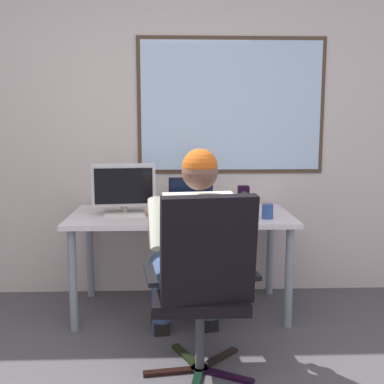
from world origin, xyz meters
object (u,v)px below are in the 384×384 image
(laptop, at_px, (191,202))
(wine_glass, at_px, (245,204))
(coffee_mug, at_px, (268,211))
(desk, at_px, (181,224))
(crt_monitor, at_px, (124,186))
(desk_speaker, at_px, (243,197))
(person_seated, at_px, (195,251))
(office_chair, at_px, (204,278))

(laptop, distance_m, wine_glass, 0.46)
(wine_glass, distance_m, coffee_mug, 0.16)
(desk, height_order, crt_monitor, crt_monitor)
(desk, distance_m, laptop, 0.19)
(desk, distance_m, desk_speaker, 0.52)
(desk, distance_m, crt_monitor, 0.48)
(crt_monitor, height_order, laptop, crt_monitor)
(crt_monitor, distance_m, wine_glass, 0.85)
(wine_glass, relative_size, desk_speaker, 0.81)
(person_seated, relative_size, laptop, 3.66)
(laptop, distance_m, coffee_mug, 0.58)
(crt_monitor, bearing_deg, office_chair, -62.00)
(office_chair, height_order, crt_monitor, crt_monitor)
(crt_monitor, bearing_deg, laptop, 12.70)
(laptop, bearing_deg, desk, -127.92)
(person_seated, xyz_separation_m, desk_speaker, (0.40, 0.84, 0.17))
(office_chair, height_order, coffee_mug, office_chair)
(laptop, xyz_separation_m, wine_glass, (0.35, -0.30, 0.04))
(crt_monitor, bearing_deg, desk_speaker, 11.30)
(desk_speaker, height_order, coffee_mug, desk_speaker)
(laptop, relative_size, coffee_mug, 3.44)
(office_chair, bearing_deg, coffee_mug, 57.96)
(desk, height_order, office_chair, office_chair)
(wine_glass, bearing_deg, person_seated, -127.17)
(desk, distance_m, office_chair, 0.96)
(desk, height_order, laptop, laptop)
(laptop, relative_size, wine_glass, 2.39)
(desk, xyz_separation_m, desk_speaker, (0.47, 0.16, 0.16))
(crt_monitor, height_order, coffee_mug, crt_monitor)
(coffee_mug, bearing_deg, wine_glass, -176.25)
(coffee_mug, bearing_deg, crt_monitor, 169.09)
(desk, bearing_deg, wine_glass, -25.82)
(person_seated, bearing_deg, laptop, 89.44)
(desk, height_order, person_seated, person_seated)
(desk, distance_m, wine_glass, 0.50)
(crt_monitor, relative_size, desk_speaker, 2.59)
(person_seated, bearing_deg, coffee_mug, 43.29)
(office_chair, bearing_deg, desk_speaker, 72.04)
(desk, relative_size, desk_speaker, 9.03)
(laptop, bearing_deg, person_seated, -90.56)
(coffee_mug, bearing_deg, laptop, 149.50)
(desk, bearing_deg, desk_speaker, 19.46)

